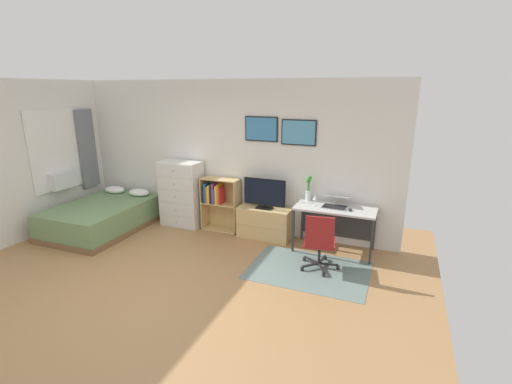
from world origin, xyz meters
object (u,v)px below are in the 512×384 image
(television, at_px, (264,194))
(computer_mouse, at_px, (350,210))
(wine_glass, at_px, (315,198))
(desk, at_px, (336,214))
(office_chair, at_px, (320,241))
(dresser, at_px, (182,194))
(tv_stand, at_px, (265,223))
(bookshelf, at_px, (218,199))
(bed, at_px, (103,216))
(bamboo_vase, at_px, (308,189))
(laptop, at_px, (336,202))

(television, distance_m, computer_mouse, 1.47)
(computer_mouse, distance_m, wine_glass, 0.57)
(desk, xyz_separation_m, office_chair, (-0.07, -0.82, -0.15))
(dresser, height_order, television, dresser)
(dresser, relative_size, wine_glass, 6.89)
(tv_stand, height_order, wine_glass, wine_glass)
(bookshelf, relative_size, wine_glass, 5.44)
(dresser, xyz_separation_m, television, (1.68, -0.01, 0.19))
(wine_glass, bearing_deg, dresser, 177.06)
(dresser, height_order, tv_stand, dresser)
(bookshelf, xyz_separation_m, tv_stand, (0.94, -0.05, -0.30))
(bed, bearing_deg, tv_stand, 13.22)
(television, relative_size, office_chair, 0.87)
(bed, relative_size, television, 2.65)
(tv_stand, relative_size, computer_mouse, 8.88)
(office_chair, distance_m, wine_glass, 0.84)
(bookshelf, relative_size, tv_stand, 1.06)
(bookshelf, relative_size, office_chair, 1.14)
(tv_stand, distance_m, bamboo_vase, 1.00)
(tv_stand, bearing_deg, laptop, -1.35)
(bed, distance_m, dresser, 1.50)
(computer_mouse, bearing_deg, laptop, 149.33)
(dresser, distance_m, television, 1.69)
(laptop, distance_m, wine_glass, 0.34)
(desk, relative_size, wine_glass, 6.98)
(office_chair, xyz_separation_m, bamboo_vase, (-0.42, 0.94, 0.49))
(desk, distance_m, computer_mouse, 0.32)
(bed, height_order, bookshelf, bookshelf)
(television, relative_size, computer_mouse, 7.18)
(bookshelf, distance_m, television, 0.97)
(bed, height_order, tv_stand, bed)
(bed, bearing_deg, wine_glass, 7.70)
(bed, distance_m, television, 3.07)
(laptop, height_order, bamboo_vase, bamboo_vase)
(computer_mouse, relative_size, bamboo_vase, 0.25)
(dresser, height_order, office_chair, dresser)
(dresser, height_order, bookshelf, dresser)
(laptop, xyz_separation_m, bamboo_vase, (-0.48, 0.13, 0.14))
(dresser, distance_m, desk, 2.91)
(bookshelf, relative_size, desk, 0.78)
(bed, distance_m, tv_stand, 3.03)
(bookshelf, distance_m, desk, 2.17)
(bamboo_vase, bearing_deg, bed, -166.55)
(office_chair, bearing_deg, wine_glass, 100.38)
(bed, bearing_deg, dresser, 29.72)
(desk, bearing_deg, bookshelf, 178.18)
(bed, height_order, bamboo_vase, bamboo_vase)
(laptop, distance_m, bamboo_vase, 0.52)
(wine_glass, bearing_deg, television, 172.11)
(desk, relative_size, bamboo_vase, 2.97)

